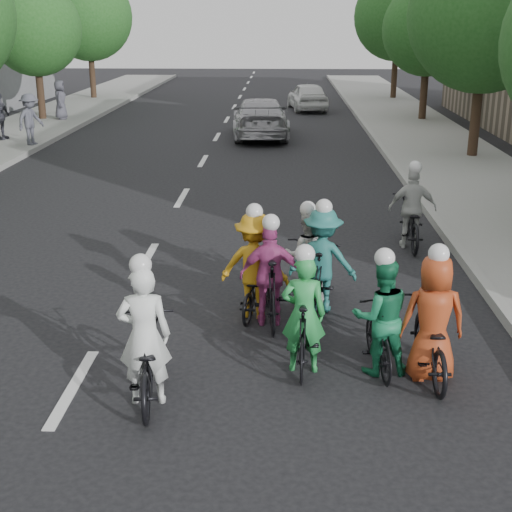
# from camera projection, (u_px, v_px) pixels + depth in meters

# --- Properties ---
(ground) EXTENTS (120.00, 120.00, 0.00)m
(ground) POSITION_uv_depth(u_px,v_px,m) (73.00, 388.00, 8.95)
(ground) COLOR black
(ground) RESTS_ON ground
(sidewalk_right) EXTENTS (4.00, 80.00, 0.15)m
(sidewalk_right) POSITION_uv_depth(u_px,v_px,m) (495.00, 198.00, 18.11)
(sidewalk_right) COLOR gray
(sidewalk_right) RESTS_ON ground
(curb_right) EXTENTS (0.18, 80.00, 0.18)m
(curb_right) POSITION_uv_depth(u_px,v_px,m) (417.00, 197.00, 18.18)
(curb_right) COLOR #999993
(curb_right) RESTS_ON ground
(tree_l_4) EXTENTS (4.00, 4.00, 5.97)m
(tree_l_4) POSITION_uv_depth(u_px,v_px,m) (35.00, 29.00, 30.74)
(tree_l_4) COLOR black
(tree_l_4) RESTS_ON ground
(tree_l_5) EXTENTS (4.80, 4.80, 6.93)m
(tree_l_5) POSITION_uv_depth(u_px,v_px,m) (88.00, 16.00, 39.10)
(tree_l_5) COLOR black
(tree_l_5) RESTS_ON ground
(tree_r_1) EXTENTS (4.80, 4.80, 6.93)m
(tree_r_1) POSITION_uv_depth(u_px,v_px,m) (485.00, 15.00, 21.98)
(tree_r_1) COLOR black
(tree_r_1) RESTS_ON ground
(tree_r_2) EXTENTS (4.00, 4.00, 5.97)m
(tree_r_2) POSITION_uv_depth(u_px,v_px,m) (428.00, 29.00, 30.69)
(tree_r_2) COLOR black
(tree_r_2) RESTS_ON ground
(tree_r_3) EXTENTS (4.80, 4.80, 6.93)m
(tree_r_3) POSITION_uv_depth(u_px,v_px,m) (398.00, 16.00, 39.04)
(tree_r_3) COLOR black
(tree_r_3) RESTS_ON ground
(cyclist_0) EXTENTS (0.84, 1.87, 1.88)m
(cyclist_0) POSITION_uv_depth(u_px,v_px,m) (146.00, 353.00, 8.52)
(cyclist_0) COLOR black
(cyclist_0) RESTS_ON ground
(cyclist_1) EXTENTS (0.80, 1.52, 1.70)m
(cyclist_1) POSITION_uv_depth(u_px,v_px,m) (380.00, 325.00, 9.20)
(cyclist_1) COLOR black
(cyclist_1) RESTS_ON ground
(cyclist_2) EXTENTS (1.17, 1.60, 1.80)m
(cyclist_2) POSITION_uv_depth(u_px,v_px,m) (255.00, 274.00, 10.94)
(cyclist_2) COLOR black
(cyclist_2) RESTS_ON ground
(cyclist_3) EXTENTS (0.95, 1.83, 1.72)m
(cyclist_3) POSITION_uv_depth(u_px,v_px,m) (271.00, 283.00, 10.68)
(cyclist_3) COLOR black
(cyclist_3) RESTS_ON ground
(cyclist_4) EXTENTS (0.82, 1.81, 1.82)m
(cyclist_4) POSITION_uv_depth(u_px,v_px,m) (431.00, 331.00, 9.06)
(cyclist_4) COLOR black
(cyclist_4) RESTS_ON ground
(cyclist_5) EXTENTS (0.59, 1.63, 1.73)m
(cyclist_5) POSITION_uv_depth(u_px,v_px,m) (303.00, 325.00, 9.29)
(cyclist_5) COLOR black
(cyclist_5) RESTS_ON ground
(cyclist_6) EXTENTS (0.75, 1.71, 1.68)m
(cyclist_6) POSITION_uv_depth(u_px,v_px,m) (306.00, 265.00, 11.61)
(cyclist_6) COLOR black
(cyclist_6) RESTS_ON ground
(cyclist_7) EXTENTS (1.18, 1.76, 1.81)m
(cyclist_7) POSITION_uv_depth(u_px,v_px,m) (322.00, 267.00, 11.17)
(cyclist_7) COLOR black
(cyclist_7) RESTS_ON ground
(cyclist_8) EXTENTS (0.96, 1.90, 1.77)m
(cyclist_8) POSITION_uv_depth(u_px,v_px,m) (411.00, 217.00, 14.32)
(cyclist_8) COLOR black
(cyclist_8) RESTS_ON ground
(follow_car_lead) EXTENTS (2.41, 5.32, 1.51)m
(follow_car_lead) POSITION_uv_depth(u_px,v_px,m) (260.00, 118.00, 27.60)
(follow_car_lead) COLOR #A9A9AD
(follow_car_lead) RESTS_ON ground
(follow_car_trail) EXTENTS (2.17, 4.24, 1.38)m
(follow_car_trail) POSITION_uv_depth(u_px,v_px,m) (308.00, 96.00, 35.84)
(follow_car_trail) COLOR white
(follow_car_trail) RESTS_ON ground
(spectator_0) EXTENTS (1.07, 1.32, 1.78)m
(spectator_0) POSITION_uv_depth(u_px,v_px,m) (30.00, 119.00, 25.02)
(spectator_0) COLOR #555663
(spectator_0) RESTS_ON sidewalk_left
(spectator_2) EXTENTS (0.65, 0.89, 1.69)m
(spectator_2) POSITION_uv_depth(u_px,v_px,m) (60.00, 100.00, 31.48)
(spectator_2) COLOR #4B4A56
(spectator_2) RESTS_ON sidewalk_left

